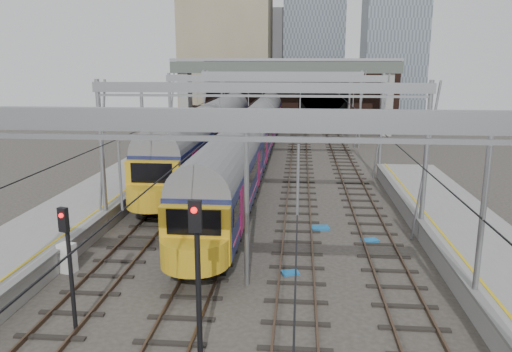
# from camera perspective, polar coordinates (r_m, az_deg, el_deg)

# --- Properties ---
(ground) EXTENTS (160.00, 160.00, 0.00)m
(ground) POSITION_cam_1_polar(r_m,az_deg,el_deg) (18.94, -1.70, -14.86)
(ground) COLOR #38332D
(ground) RESTS_ON ground
(platform_left) EXTENTS (4.32, 55.00, 1.12)m
(platform_left) POSITION_cam_1_polar(r_m,az_deg,el_deg) (24.16, -25.96, -8.48)
(platform_left) COLOR gray
(platform_left) RESTS_ON ground
(tracks) EXTENTS (14.40, 80.00, 0.22)m
(tracks) POSITION_cam_1_polar(r_m,az_deg,el_deg) (32.91, 1.37, -2.62)
(tracks) COLOR #4C3828
(tracks) RESTS_ON ground
(overhead_line) EXTENTS (16.80, 80.00, 8.00)m
(overhead_line) POSITION_cam_1_polar(r_m,az_deg,el_deg) (38.25, 2.07, 9.51)
(overhead_line) COLOR gray
(overhead_line) RESTS_ON ground
(retaining_wall) EXTENTS (28.00, 2.75, 9.00)m
(retaining_wall) POSITION_cam_1_polar(r_m,az_deg,el_deg) (68.72, 4.61, 9.11)
(retaining_wall) COLOR black
(retaining_wall) RESTS_ON ground
(overbridge) EXTENTS (28.00, 3.00, 9.25)m
(overbridge) POSITION_cam_1_polar(r_m,az_deg,el_deg) (62.69, 3.29, 11.46)
(overbridge) COLOR gray
(overbridge) RESTS_ON ground
(city_skyline) EXTENTS (37.50, 27.50, 60.00)m
(city_skyline) POSITION_cam_1_polar(r_m,az_deg,el_deg) (87.52, 5.82, 18.26)
(city_skyline) COLOR tan
(city_skyline) RESTS_ON ground
(train_main) EXTENTS (2.90, 66.93, 4.95)m
(train_main) POSITION_cam_1_polar(r_m,az_deg,el_deg) (52.08, 0.62, 5.98)
(train_main) COLOR black
(train_main) RESTS_ON ground
(train_second) EXTENTS (3.11, 35.94, 5.25)m
(train_second) POSITION_cam_1_polar(r_m,az_deg,el_deg) (45.03, -5.25, 5.00)
(train_second) COLOR black
(train_second) RESTS_ON ground
(signal_near_left) EXTENTS (0.35, 0.45, 4.36)m
(signal_near_left) POSITION_cam_1_polar(r_m,az_deg,el_deg) (17.40, -20.68, -8.26)
(signal_near_left) COLOR black
(signal_near_left) RESTS_ON ground
(signal_near_centre) EXTENTS (0.36, 0.48, 5.10)m
(signal_near_centre) POSITION_cam_1_polar(r_m,az_deg,el_deg) (14.61, -6.73, -9.84)
(signal_near_centre) COLOR black
(signal_near_centre) RESTS_ON ground
(relay_cabinet) EXTENTS (0.76, 0.69, 1.28)m
(relay_cabinet) POSITION_cam_1_polar(r_m,az_deg,el_deg) (23.08, -20.76, -8.75)
(relay_cabinet) COLOR silver
(relay_cabinet) RESTS_ON ground
(equip_cover_a) EXTENTS (0.84, 0.70, 0.09)m
(equip_cover_a) POSITION_cam_1_polar(r_m,az_deg,el_deg) (21.73, 3.93, -10.96)
(equip_cover_a) COLOR #1665A9
(equip_cover_a) RESTS_ON ground
(equip_cover_b) EXTENTS (1.05, 0.81, 0.11)m
(equip_cover_b) POSITION_cam_1_polar(r_m,az_deg,el_deg) (27.39, 7.34, -5.88)
(equip_cover_b) COLOR #1665A9
(equip_cover_b) RESTS_ON ground
(equip_cover_c) EXTENTS (0.95, 0.84, 0.09)m
(equip_cover_c) POSITION_cam_1_polar(r_m,az_deg,el_deg) (25.97, 12.92, -7.19)
(equip_cover_c) COLOR #1665A9
(equip_cover_c) RESTS_ON ground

